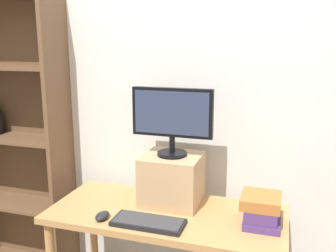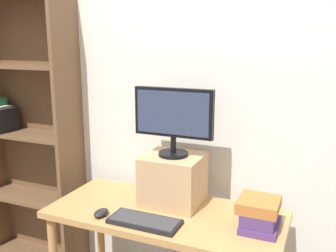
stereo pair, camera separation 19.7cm
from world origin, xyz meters
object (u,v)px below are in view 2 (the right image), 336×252
desk (165,226)px  keyboard (145,221)px  book_stack (259,214)px  riser_box (173,179)px  computer_monitor (173,117)px  bookshelf_unit (27,133)px  computer_mouse (101,213)px

desk → keyboard: size_ratio=3.48×
book_stack → riser_box: bearing=167.2°
keyboard → book_stack: 0.58m
riser_box → keyboard: size_ratio=0.88×
computer_monitor → book_stack: size_ratio=1.95×
computer_monitor → keyboard: computer_monitor is taller
bookshelf_unit → riser_box: size_ratio=5.92×
desk → keyboard: bearing=-103.0°
riser_box → computer_monitor: size_ratio=0.71×
bookshelf_unit → computer_monitor: (1.21, -0.14, 0.23)m
desk → computer_mouse: (-0.29, -0.19, 0.11)m
keyboard → book_stack: size_ratio=1.58×
bookshelf_unit → riser_box: bearing=-6.6°
desk → computer_mouse: size_ratio=12.40×
computer_mouse → desk: bearing=32.7°
computer_mouse → bookshelf_unit: bearing=153.8°
desk → book_stack: bearing=1.1°
bookshelf_unit → keyboard: bookshelf_unit is taller
riser_box → book_stack: size_ratio=1.39×
desk → bookshelf_unit: 1.30m
riser_box → keyboard: (-0.03, -0.30, -0.13)m
desk → computer_mouse: computer_mouse is taller
bookshelf_unit → book_stack: bookshelf_unit is taller
computer_monitor → bookshelf_unit: bearing=173.3°
keyboard → computer_mouse: (-0.25, -0.02, 0.01)m
desk → keyboard: keyboard is taller
bookshelf_unit → keyboard: (1.18, -0.44, -0.26)m
riser_box → bookshelf_unit: bearing=173.4°
desk → riser_box: (-0.01, 0.13, 0.23)m
keyboard → bookshelf_unit: bearing=159.5°
keyboard → book_stack: (0.55, 0.18, 0.07)m
riser_box → book_stack: riser_box is taller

